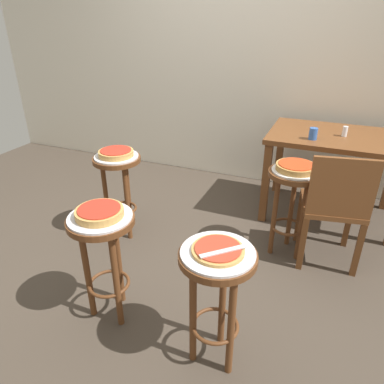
% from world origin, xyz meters
% --- Properties ---
extents(ground_plane, '(6.00, 6.00, 0.00)m').
position_xyz_m(ground_plane, '(0.00, 0.00, 0.00)').
color(ground_plane, '#42382D').
extents(back_wall, '(6.00, 0.10, 3.00)m').
position_xyz_m(back_wall, '(0.00, 1.65, 1.50)').
color(back_wall, silver).
rests_on(back_wall, ground_plane).
extents(stool_foreground, '(0.36, 0.36, 0.66)m').
position_xyz_m(stool_foreground, '(0.57, -0.71, 0.48)').
color(stool_foreground, '#5B3319').
rests_on(stool_foreground, ground_plane).
extents(serving_plate_foreground, '(0.34, 0.34, 0.01)m').
position_xyz_m(serving_plate_foreground, '(0.57, -0.71, 0.67)').
color(serving_plate_foreground, silver).
rests_on(serving_plate_foreground, stool_foreground).
extents(pizza_foreground, '(0.24, 0.24, 0.02)m').
position_xyz_m(pizza_foreground, '(0.57, -0.71, 0.68)').
color(pizza_foreground, tan).
rests_on(pizza_foreground, serving_plate_foreground).
extents(stool_middle, '(0.36, 0.36, 0.66)m').
position_xyz_m(stool_middle, '(-0.10, -0.65, 0.48)').
color(stool_middle, '#5B3319').
rests_on(stool_middle, ground_plane).
extents(serving_plate_middle, '(0.34, 0.34, 0.01)m').
position_xyz_m(serving_plate_middle, '(-0.10, -0.65, 0.67)').
color(serving_plate_middle, silver).
rests_on(serving_plate_middle, stool_middle).
extents(pizza_middle, '(0.25, 0.25, 0.05)m').
position_xyz_m(pizza_middle, '(-0.10, -0.65, 0.70)').
color(pizza_middle, tan).
rests_on(pizza_middle, serving_plate_middle).
extents(stool_leftside, '(0.36, 0.36, 0.66)m').
position_xyz_m(stool_leftside, '(-0.52, 0.14, 0.48)').
color(stool_leftside, '#5B3319').
rests_on(stool_leftside, ground_plane).
extents(serving_plate_leftside, '(0.33, 0.33, 0.01)m').
position_xyz_m(serving_plate_leftside, '(-0.52, 0.14, 0.67)').
color(serving_plate_leftside, silver).
rests_on(serving_plate_leftside, stool_leftside).
extents(pizza_leftside, '(0.26, 0.26, 0.05)m').
position_xyz_m(pizza_leftside, '(-0.52, 0.14, 0.70)').
color(pizza_leftside, tan).
rests_on(pizza_leftside, serving_plate_leftside).
extents(stool_rear, '(0.36, 0.36, 0.66)m').
position_xyz_m(stool_rear, '(0.76, 0.37, 0.48)').
color(stool_rear, '#5B3319').
rests_on(stool_rear, ground_plane).
extents(serving_plate_rear, '(0.32, 0.32, 0.01)m').
position_xyz_m(serving_plate_rear, '(0.76, 0.37, 0.67)').
color(serving_plate_rear, silver).
rests_on(serving_plate_rear, stool_rear).
extents(pizza_rear, '(0.27, 0.27, 0.05)m').
position_xyz_m(pizza_rear, '(0.76, 0.37, 0.70)').
color(pizza_rear, '#B78442').
rests_on(pizza_rear, serving_plate_rear).
extents(dining_table, '(1.10, 0.74, 0.74)m').
position_xyz_m(dining_table, '(1.00, 1.09, 0.63)').
color(dining_table, brown).
rests_on(dining_table, ground_plane).
extents(cup_near_edge, '(0.06, 0.06, 0.09)m').
position_xyz_m(cup_near_edge, '(0.81, 0.88, 0.79)').
color(cup_near_edge, '#3360B2').
rests_on(cup_near_edge, dining_table).
extents(condiment_shaker, '(0.04, 0.04, 0.08)m').
position_xyz_m(condiment_shaker, '(1.03, 1.06, 0.78)').
color(condiment_shaker, white).
rests_on(condiment_shaker, dining_table).
extents(wooden_chair, '(0.47, 0.47, 0.85)m').
position_xyz_m(wooden_chair, '(1.04, 0.36, 0.47)').
color(wooden_chair, brown).
rests_on(wooden_chair, ground_plane).
extents(pizza_server_knife, '(0.18, 0.17, 0.01)m').
position_xyz_m(pizza_server_knife, '(0.60, -0.73, 0.70)').
color(pizza_server_knife, silver).
rests_on(pizza_server_knife, pizza_foreground).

